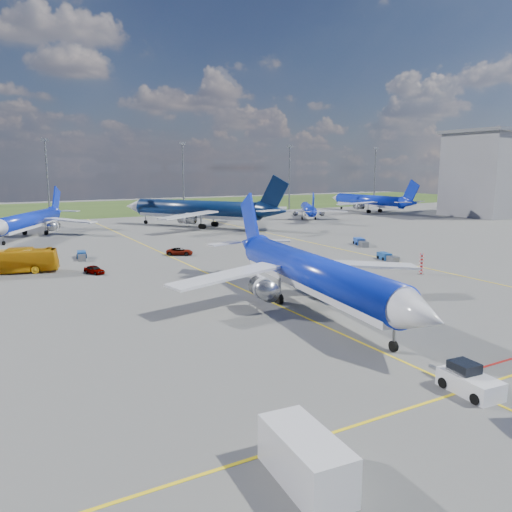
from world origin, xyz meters
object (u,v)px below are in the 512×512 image
baggage_tug_c (82,256)px  service_van (305,458)px  bg_jet_nnw (31,236)px  main_airliner (311,307)px  pushback_tug (469,381)px  apron_bus (11,261)px  service_car_b (180,251)px  service_car_c (265,257)px  baggage_tug_w (387,257)px  bg_jet_ene (368,212)px  warning_post (421,264)px  baggage_tug_e (361,242)px  service_car_a (94,270)px  bg_jet_ne (308,219)px  bg_jet_n (198,227)px

baggage_tug_c → service_van: bearing=-82.3°
bg_jet_nnw → service_van: bearing=-61.1°
main_airliner → pushback_tug: (-2.80, -21.84, 0.78)m
apron_bus → service_van: bearing=-157.3°
apron_bus → service_car_b: 26.29m
service_car_c → baggage_tug_w: 19.79m
service_van → apron_bus: (-9.07, 59.73, 0.55)m
bg_jet_ene → service_van: bearing=45.3°
warning_post → main_airliner: size_ratio=0.07×
baggage_tug_w → baggage_tug_e: 15.89m
service_van → main_airliner: bearing=58.5°
main_airliner → baggage_tug_w: 31.64m
warning_post → baggage_tug_e: 26.78m
service_car_a → baggage_tug_w: service_car_a is taller
bg_jet_ne → bg_jet_nnw: bearing=31.4°
service_car_a → bg_jet_n: bearing=28.4°
service_car_c → baggage_tug_c: 30.20m
warning_post → baggage_tug_w: warning_post is taller
service_car_b → service_car_c: (10.19, -11.53, 0.00)m
apron_bus → pushback_tug: bearing=-143.0°
bg_jet_n → service_van: (-35.68, -98.95, 1.21)m
service_van → baggage_tug_c: size_ratio=1.11×
bg_jet_n → pushback_tug: (-20.65, -96.27, 0.78)m
bg_jet_nnw → baggage_tug_e: (54.36, -44.93, 0.58)m
bg_jet_n → baggage_tug_c: size_ratio=9.81×
service_car_a → baggage_tug_e: baggage_tug_e is taller
main_airliner → service_car_c: bearing=77.4°
bg_jet_ne → apron_bus: bearing=57.7°
apron_bus → warning_post: bearing=-105.7°
service_car_b → baggage_tug_c: (-15.30, 4.67, -0.12)m
service_car_b → baggage_tug_w: size_ratio=0.91×
service_car_b → service_car_c: size_ratio=1.04×
service_car_c → bg_jet_nnw: bearing=126.8°
warning_post → service_van: 51.46m
baggage_tug_e → baggage_tug_w: bearing=-91.2°
apron_bus → service_car_c: size_ratio=2.91×
pushback_tug → baggage_tug_e: size_ratio=1.02×
baggage_tug_c → service_car_a: bearing=-83.6°
bg_jet_nnw → main_airliner: (20.65, -75.99, 0.00)m
bg_jet_n → service_car_a: bearing=17.8°
warning_post → bg_jet_ene: 101.32m
main_airliner → service_van: (-17.82, -24.52, 1.21)m
service_van → baggage_tug_e: (51.53, 55.57, -0.63)m
pushback_tug → main_airliner: bearing=87.1°
warning_post → pushback_tug: 38.47m
bg_jet_n → warning_post: bearing=59.6°
bg_jet_ene → main_airliner: (-85.21, -86.59, 0.00)m
bg_jet_ene → baggage_tug_e: 75.75m
bg_jet_n → service_car_b: 41.23m
bg_jet_ne → service_van: (-72.08, -102.42, 1.21)m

